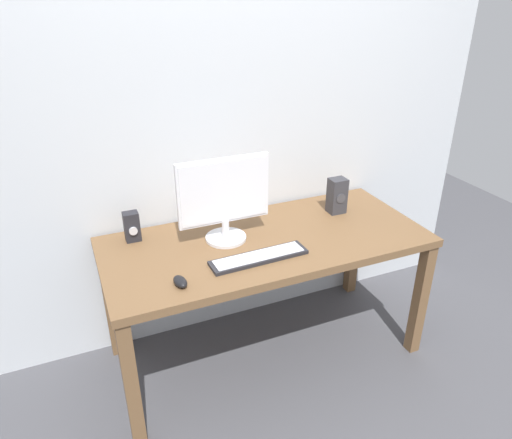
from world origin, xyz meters
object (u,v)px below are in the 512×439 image
object	(u,v)px
keyboard_primary	(259,257)
speaker_right	(337,196)
monitor	(224,198)
audio_controller	(132,227)
mouse	(180,282)
desk	(266,253)

from	to	relation	value
keyboard_primary	speaker_right	xyz separation A→B (m)	(0.60, 0.30, 0.09)
monitor	audio_controller	bearing A→B (deg)	159.05
monitor	mouse	xyz separation A→B (m)	(-0.32, -0.32, -0.21)
speaker_right	desk	bearing A→B (deg)	-165.12
desk	audio_controller	world-z (taller)	audio_controller
monitor	audio_controller	xyz separation A→B (m)	(-0.43, 0.17, -0.15)
desk	monitor	distance (m)	0.37
monitor	mouse	distance (m)	0.49
desk	audio_controller	size ratio (longest dim) A/B	10.71
desk	audio_controller	xyz separation A→B (m)	(-0.62, 0.25, 0.16)
keyboard_primary	speaker_right	distance (m)	0.68
desk	mouse	size ratio (longest dim) A/B	17.49
desk	speaker_right	xyz separation A→B (m)	(0.49, 0.13, 0.18)
mouse	audio_controller	distance (m)	0.50
monitor	speaker_right	size ratio (longest dim) A/B	2.32
audio_controller	keyboard_primary	bearing A→B (deg)	-39.38
monitor	keyboard_primary	size ratio (longest dim) A/B	0.98
mouse	keyboard_primary	bearing A→B (deg)	1.14
monitor	speaker_right	xyz separation A→B (m)	(0.68, 0.05, -0.12)
mouse	desk	bearing A→B (deg)	16.34
mouse	audio_controller	xyz separation A→B (m)	(-0.11, 0.48, 0.06)
keyboard_primary	audio_controller	world-z (taller)	audio_controller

